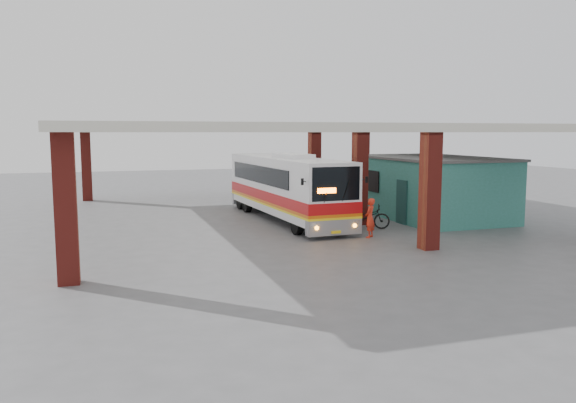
# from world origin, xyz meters

# --- Properties ---
(ground) EXTENTS (90.00, 90.00, 0.00)m
(ground) POSITION_xyz_m (0.00, 0.00, 0.00)
(ground) COLOR #515154
(ground) RESTS_ON ground
(brick_columns) EXTENTS (20.10, 21.60, 4.35)m
(brick_columns) POSITION_xyz_m (1.43, 5.00, 2.17)
(brick_columns) COLOR maroon
(brick_columns) RESTS_ON ground
(canopy_roof) EXTENTS (21.00, 23.00, 0.30)m
(canopy_roof) POSITION_xyz_m (0.50, 6.50, 4.50)
(canopy_roof) COLOR beige
(canopy_roof) RESTS_ON brick_columns
(shop_building) EXTENTS (5.20, 8.20, 3.11)m
(shop_building) POSITION_xyz_m (7.49, 4.00, 1.56)
(shop_building) COLOR #2E7361
(shop_building) RESTS_ON ground
(coach_bus) EXTENTS (2.98, 11.56, 3.34)m
(coach_bus) POSITION_xyz_m (0.12, 5.37, 1.66)
(coach_bus) COLOR white
(coach_bus) RESTS_ON ground
(motorcycle) EXTENTS (2.26, 1.51, 1.12)m
(motorcycle) POSITION_xyz_m (2.75, 1.76, 0.56)
(motorcycle) COLOR black
(motorcycle) RESTS_ON ground
(pedestrian) EXTENTS (0.70, 0.70, 1.64)m
(pedestrian) POSITION_xyz_m (1.96, -0.21, 0.82)
(pedestrian) COLOR red
(pedestrian) RESTS_ON ground
(red_chair) EXTENTS (0.57, 0.57, 0.87)m
(red_chair) POSITION_xyz_m (4.31, 8.81, 0.40)
(red_chair) COLOR red
(red_chair) RESTS_ON ground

